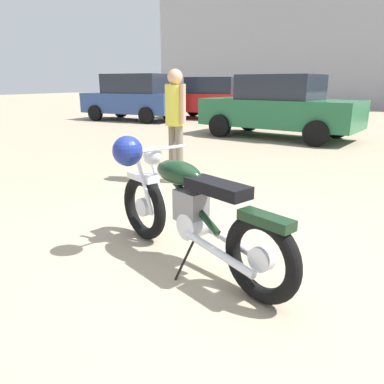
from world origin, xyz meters
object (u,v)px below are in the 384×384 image
at_px(vintage_motorcycle, 186,208).
at_px(silver_sedan_mid, 134,97).
at_px(pale_sedan_back, 214,98).
at_px(blue_hatchback_right, 279,107).
at_px(bystander, 175,115).

bearing_deg(vintage_motorcycle, silver_sedan_mid, -30.10).
bearing_deg(silver_sedan_mid, pale_sedan_back, -142.86).
bearing_deg(silver_sedan_mid, blue_hatchback_right, 160.98).
bearing_deg(silver_sedan_mid, vintage_motorcycle, 127.07).
distance_m(bystander, silver_sedan_mid, 9.74).
distance_m(pale_sedan_back, blue_hatchback_right, 5.58).
relative_size(vintage_motorcycle, pale_sedan_back, 0.46).
bearing_deg(blue_hatchback_right, vintage_motorcycle, -71.38).
distance_m(vintage_motorcycle, blue_hatchback_right, 7.82).
height_order(pale_sedan_back, silver_sedan_mid, silver_sedan_mid).
bearing_deg(bystander, vintage_motorcycle, -123.23).
distance_m(vintage_motorcycle, silver_sedan_mid, 12.42).
relative_size(pale_sedan_back, blue_hatchback_right, 0.96).
bearing_deg(silver_sedan_mid, bystander, 128.82).
height_order(vintage_motorcycle, pale_sedan_back, pale_sedan_back).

